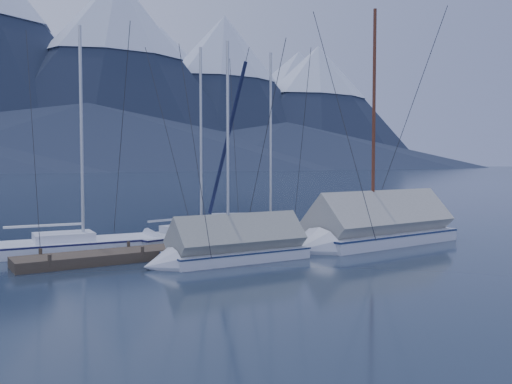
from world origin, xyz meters
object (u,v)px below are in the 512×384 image
Objects in this scene: sailboat_open_left at (97,246)px; sailboat_open_right at (281,232)px; sailboat_covered_near at (370,232)px; person at (371,209)px; sailboat_covered_far at (225,250)px; sailboat_open_mid at (210,236)px.

sailboat_open_left is 1.01× the size of sailboat_open_right.
sailboat_covered_near is 6.25× the size of person.
sailboat_covered_far is at bearing 120.09° from person.
sailboat_open_right is (3.43, -0.50, 0.00)m from sailboat_open_mid.
sailboat_open_mid reaches higher than sailboat_covered_far.
sailboat_covered_near is 1.30× the size of sailboat_covered_far.
person is at bearing -26.70° from sailboat_open_right.
person is at bearing 15.62° from sailboat_covered_far.
sailboat_covered_far is at bearing -112.28° from sailboat_open_mid.
person is at bearing -18.48° from sailboat_open_mid.
sailboat_covered_far is 9.71m from person.
sailboat_open_right is 7.12m from sailboat_covered_far.
sailboat_open_mid is 7.72m from person.
sailboat_open_left is at bearing 94.33° from person.
sailboat_covered_far reaches higher than person.
sailboat_covered_far is (-6.86, -0.16, -0.13)m from sailboat_covered_near.
sailboat_covered_near reaches higher than person.
sailboat_open_left reaches higher than sailboat_open_mid.
sailboat_open_mid is 5.44m from sailboat_covered_far.
sailboat_open_mid reaches higher than person.
sailboat_covered_near reaches higher than sailboat_open_right.
sailboat_covered_near reaches higher than sailboat_open_mid.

